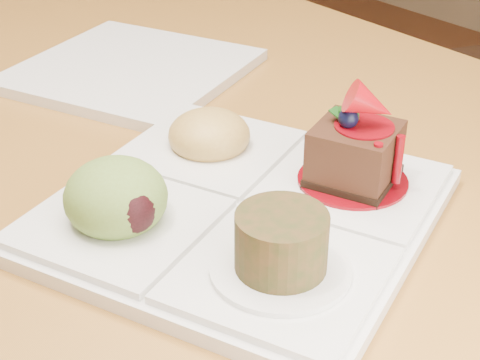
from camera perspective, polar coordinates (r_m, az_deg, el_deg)
sampler_plate at (r=0.56m, az=-0.48°, el=-1.22°), size 0.36×0.36×0.10m
second_plate at (r=0.83m, az=-8.42°, el=8.45°), size 0.30×0.30×0.01m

